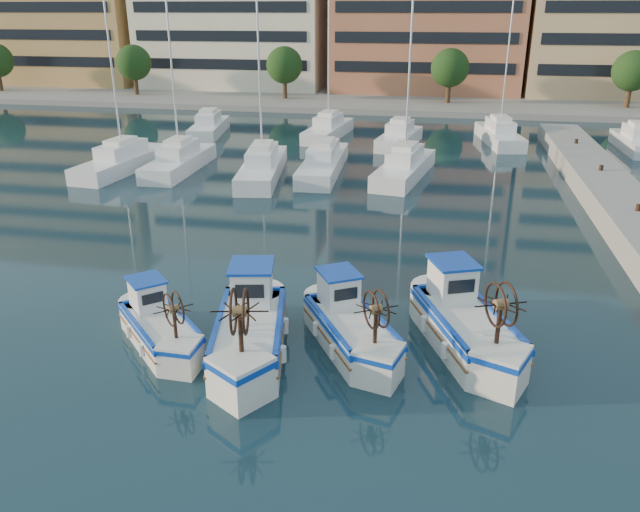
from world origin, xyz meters
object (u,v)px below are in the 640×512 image
(fishing_boat_a, at_px, (159,325))
(fishing_boat_c, at_px, (350,325))
(fishing_boat_b, at_px, (250,327))
(fishing_boat_d, at_px, (464,321))

(fishing_boat_a, bearing_deg, fishing_boat_c, -33.66)
(fishing_boat_a, height_order, fishing_boat_b, fishing_boat_b)
(fishing_boat_c, bearing_deg, fishing_boat_d, -18.92)
(fishing_boat_b, bearing_deg, fishing_boat_d, 3.04)
(fishing_boat_d, bearing_deg, fishing_boat_a, 167.99)
(fishing_boat_a, distance_m, fishing_boat_c, 6.06)
(fishing_boat_d, bearing_deg, fishing_boat_c, 169.26)
(fishing_boat_b, bearing_deg, fishing_boat_c, 6.47)
(fishing_boat_a, xyz_separation_m, fishing_boat_d, (9.49, 1.76, 0.18))
(fishing_boat_b, distance_m, fishing_boat_d, 6.71)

